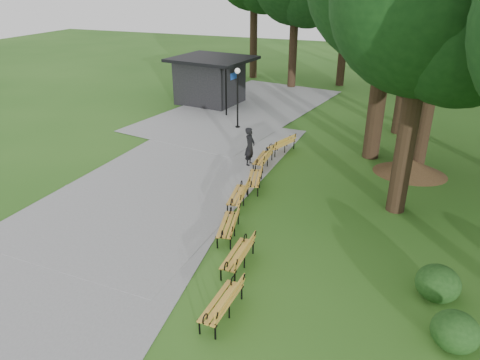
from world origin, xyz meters
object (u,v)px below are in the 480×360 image
at_px(bench_3, 238,195).
at_px(bench_4, 255,178).
at_px(kiosk, 210,80).
at_px(bench_5, 263,158).
at_px(lamp_post, 238,86).
at_px(lawn_tree_0, 429,0).
at_px(bench_0, 222,302).
at_px(bench_1, 238,254).
at_px(bench_6, 281,144).
at_px(bench_2, 228,225).
at_px(dirt_mound, 411,166).
at_px(person, 250,147).

height_order(bench_3, bench_4, same).
height_order(kiosk, bench_5, kiosk).
xyz_separation_m(lamp_post, lawn_tree_0, (9.34, -7.21, 5.03)).
height_order(bench_0, bench_1, same).
relative_size(lamp_post, bench_4, 1.85).
relative_size(bench_0, bench_6, 1.00).
distance_m(bench_2, bench_5, 6.29).
xyz_separation_m(bench_2, bench_3, (-0.50, 2.22, 0.00)).
xyz_separation_m(bench_1, bench_6, (-1.51, 9.90, 0.00)).
height_order(lamp_post, bench_1, lamp_post).
distance_m(bench_1, bench_2, 1.83).
relative_size(bench_2, bench_4, 1.00).
height_order(bench_5, lawn_tree_0, lawn_tree_0).
bearing_deg(bench_1, bench_2, -148.95).
height_order(lamp_post, dirt_mound, lamp_post).
xyz_separation_m(kiosk, bench_1, (8.94, -17.46, -1.16)).
xyz_separation_m(person, bench_1, (2.43, -7.77, -0.49)).
distance_m(person, bench_2, 6.40).
distance_m(dirt_mound, bench_3, 8.40).
xyz_separation_m(person, lamp_post, (-2.60, 5.05, 1.56)).
distance_m(bench_3, bench_6, 6.12).
relative_size(dirt_mound, bench_6, 1.43).
height_order(lamp_post, bench_2, lamp_post).
relative_size(person, bench_5, 0.98).
distance_m(kiosk, bench_0, 21.79).
relative_size(lamp_post, lawn_tree_0, 0.33).
height_order(dirt_mound, bench_6, bench_6).
xyz_separation_m(bench_0, bench_5, (-2.19, 9.99, 0.00)).
bearing_deg(lawn_tree_0, person, 162.22).
bearing_deg(bench_6, bench_3, 20.09).
xyz_separation_m(bench_0, bench_6, (-1.92, 12.09, 0.00)).
relative_size(kiosk, bench_5, 2.69).
relative_size(bench_2, lawn_tree_0, 0.18).
xyz_separation_m(bench_6, lawn_tree_0, (5.82, -4.30, 7.08)).
relative_size(person, dirt_mound, 0.68).
height_order(bench_1, bench_5, same).
relative_size(kiosk, dirt_mound, 1.88).
bearing_deg(bench_4, person, -168.84).
bearing_deg(bench_5, bench_0, 9.98).
xyz_separation_m(dirt_mound, bench_0, (-4.31, -11.66, 0.09)).
relative_size(person, bench_0, 0.98).
relative_size(dirt_mound, lawn_tree_0, 0.25).
bearing_deg(lawn_tree_0, dirt_mound, 84.00).
bearing_deg(person, bench_3, -165.34).
distance_m(bench_6, lawn_tree_0, 10.12).
bearing_deg(bench_4, bench_1, 0.71).
xyz_separation_m(bench_2, lawn_tree_0, (5.27, 4.05, 7.08)).
bearing_deg(bench_0, bench_2, -157.46).
relative_size(bench_3, bench_5, 1.00).
xyz_separation_m(bench_2, bench_5, (-0.82, 6.24, 0.00)).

